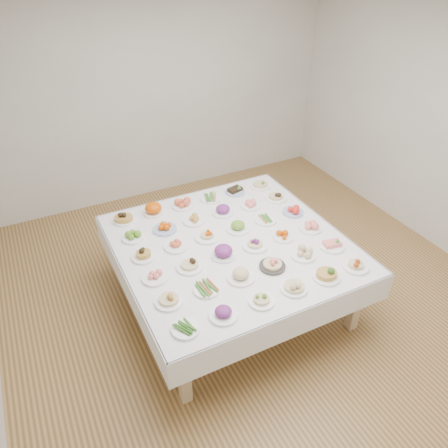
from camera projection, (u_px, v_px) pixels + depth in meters
name	position (u px, v px, depth m)	size (l,w,h in m)	color
room_envelope	(252.00, 130.00, 3.77)	(5.02, 5.02, 2.81)	#A77B45
display_table	(231.00, 248.00, 4.27)	(2.14, 2.14, 0.75)	white
dish_0	(186.00, 328.00, 3.30)	(0.22, 0.22, 0.05)	white
dish_1	(223.00, 311.00, 3.40)	(0.23, 0.23, 0.12)	white
dish_2	(262.00, 298.00, 3.53)	(0.21, 0.21, 0.10)	white
dish_3	(294.00, 284.00, 3.65)	(0.23, 0.23, 0.14)	white
dish_4	(327.00, 272.00, 3.77)	(0.25, 0.24, 0.15)	white
dish_5	(356.00, 263.00, 3.89)	(0.23, 0.23, 0.13)	white
dish_6	(169.00, 297.00, 3.53)	(0.23, 0.23, 0.13)	white
dish_7	(206.00, 288.00, 3.66)	(0.23, 0.22, 0.06)	white
dish_8	(241.00, 273.00, 3.76)	(0.24, 0.24, 0.13)	white
dish_9	(273.00, 262.00, 3.89)	(0.23, 0.23, 0.13)	#2F2C29
dish_10	(304.00, 252.00, 4.03)	(0.23, 0.23, 0.11)	white
dish_11	(332.00, 244.00, 4.15)	(0.23, 0.23, 0.10)	white
dish_12	(155.00, 276.00, 3.78)	(0.23, 0.23, 0.09)	white
dish_13	(189.00, 262.00, 3.88)	(0.24, 0.24, 0.14)	white
dish_14	(223.00, 252.00, 4.03)	(0.22, 0.22, 0.12)	white
dish_15	(255.00, 242.00, 4.15)	(0.23, 0.23, 0.12)	white
dish_16	(283.00, 236.00, 4.28)	(0.20, 0.20, 0.08)	white
dish_17	(311.00, 225.00, 4.40)	(0.23, 0.23, 0.11)	white
dish_18	(143.00, 254.00, 4.02)	(0.22, 0.22, 0.12)	white
dish_19	(176.00, 244.00, 4.15)	(0.23, 0.23, 0.09)	white
dish_20	(207.00, 234.00, 4.27)	(0.24, 0.24, 0.12)	white
dish_21	(238.00, 226.00, 4.38)	(0.23, 0.23, 0.12)	white
dish_22	(266.00, 219.00, 4.54)	(0.23, 0.23, 0.06)	white
dish_23	(293.00, 209.00, 4.65)	(0.22, 0.22, 0.11)	#4C66B2
dish_24	(133.00, 235.00, 4.26)	(0.21, 0.21, 0.10)	white
dish_25	(165.00, 227.00, 4.39)	(0.24, 0.24, 0.10)	#4C66B2
dish_26	(194.00, 219.00, 4.52)	(0.23, 0.23, 0.09)	white
dish_27	(223.00, 209.00, 4.64)	(0.23, 0.23, 0.13)	white
dish_28	(250.00, 203.00, 4.76)	(0.21, 0.21, 0.10)	white
dish_29	(276.00, 194.00, 4.88)	(0.23, 0.23, 0.13)	white
dish_30	(123.00, 216.00, 4.50)	(0.23, 0.23, 0.14)	white
dish_31	(153.00, 208.00, 4.63)	(0.21, 0.21, 0.14)	white
dish_32	(183.00, 203.00, 4.76)	(0.23, 0.23, 0.11)	white
dish_33	(211.00, 198.00, 4.89)	(0.25, 0.23, 0.06)	white
dish_34	(235.00, 189.00, 5.01)	(0.22, 0.22, 0.10)	#4C66B2
dish_35	(260.00, 183.00, 5.12)	(0.24, 0.24, 0.13)	white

